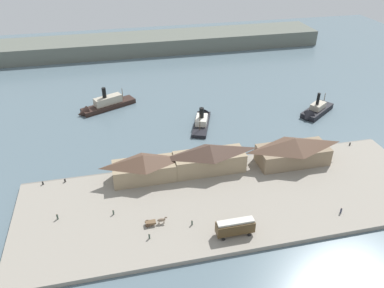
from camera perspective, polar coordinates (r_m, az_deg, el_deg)
ground_plane at (r=117.96m, az=2.59°, el=-1.89°), size 320.00×320.00×0.00m
quay_promenade at (r=100.82m, az=5.86°, el=-8.38°), size 110.00×36.00×1.20m
seawall_edge at (r=114.82m, az=3.06°, el=-2.66°), size 110.00×0.80×1.00m
ferry_shed_west_terminal at (r=104.97m, az=-7.33°, el=-3.49°), size 17.56×7.80×7.85m
ferry_shed_east_terminal at (r=107.45m, az=2.67°, el=-2.08°), size 20.73×7.55×8.54m
ferry_shed_central_terminal at (r=114.71m, az=15.15°, el=-0.94°), size 21.38×9.07×8.34m
street_tram at (r=89.00m, az=6.59°, el=-12.36°), size 8.97×2.84×4.23m
horse_cart at (r=92.32m, az=-5.62°, el=-11.63°), size 5.42×1.38×1.87m
pedestrian_walking_east at (r=98.98m, az=-19.79°, el=-10.36°), size 0.42×0.42×1.70m
pedestrian_at_waters_edge at (r=101.95m, az=21.71°, el=-9.39°), size 0.43×0.43×1.75m
pedestrian_by_tram at (r=91.93m, az=0.00°, el=-11.87°), size 0.38×0.38×1.52m
pedestrian_near_cart at (r=96.63m, az=-11.87°, el=-10.11°), size 0.38×0.38×1.54m
pedestrian_walking_west at (r=89.31m, az=-6.51°, el=-13.76°), size 0.39×0.39×1.56m
mooring_post_west at (r=131.31m, az=22.88°, el=0.01°), size 0.44×0.44×0.90m
mooring_post_center_west at (r=111.89m, az=-21.74°, el=-5.56°), size 0.44×0.44×0.90m
mooring_post_center_east at (r=110.80m, az=-18.75°, el=-5.29°), size 0.44×0.44×0.90m
ferry_outer_harbor at (r=149.74m, az=-13.36°, el=5.73°), size 23.18×14.28×10.18m
ferry_moored_east at (r=136.43m, az=1.55°, el=3.74°), size 11.25×20.29×8.79m
ferry_departing_north at (r=149.16m, az=18.18°, el=4.73°), size 17.49×14.54×10.16m
far_headland at (r=215.13m, az=-5.25°, el=15.10°), size 180.00×24.00×8.00m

